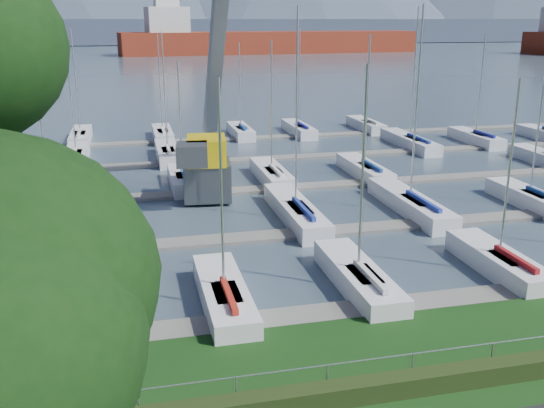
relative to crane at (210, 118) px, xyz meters
name	(u,v)px	position (x,y,z in m)	size (l,w,h in m)	color
water	(140,49)	(1.24, 234.45, -5.73)	(800.00, 540.00, 0.20)	#435462
hedge	(360,391)	(1.24, -25.95, -4.98)	(80.00, 0.70, 0.70)	#243413
fence	(357,361)	(1.24, -25.55, -4.13)	(0.04, 0.04, 80.00)	#94959C
foothill	(136,31)	(1.24, 304.45, 0.67)	(900.00, 80.00, 12.00)	#465167
docks	(228,192)	(1.24, 0.45, -5.55)	(90.00, 41.60, 0.25)	slate
crane	(210,118)	(0.00, 0.00, 0.00)	(4.95, 13.34, 22.35)	#505457
cargo_ship_mid	(261,43)	(44.01, 185.13, -1.89)	(112.61, 28.04, 21.50)	maroon
sailboat_fleet	(199,112)	(-0.44, 2.76, 0.02)	(74.95, 49.08, 13.62)	#A72316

